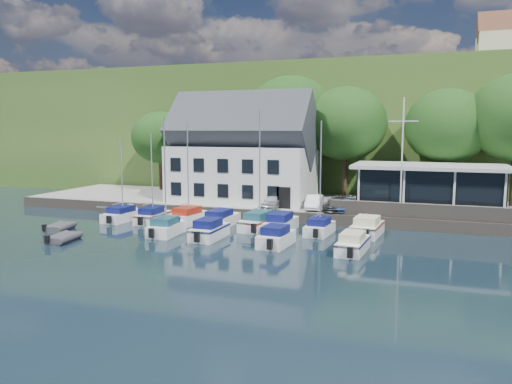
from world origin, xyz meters
TOP-DOWN VIEW (x-y plane):
  - ground at (0.00, 0.00)m, footprint 180.00×180.00m
  - quay at (0.00, 17.50)m, footprint 60.00×13.00m
  - quay_face at (0.00, 11.00)m, footprint 60.00×0.30m
  - hillside at (0.00, 62.00)m, footprint 160.00×75.00m
  - field_patch at (8.00, 70.00)m, footprint 50.00×30.00m
  - harbor_building at (-7.00, 16.50)m, footprint 14.40×8.20m
  - club_pavilion at (11.00, 16.00)m, footprint 13.20×7.20m
  - seawall at (12.00, 11.40)m, footprint 18.00×0.50m
  - gangway at (-16.50, 9.00)m, footprint 1.20×6.00m
  - car_silver at (-2.53, 12.52)m, footprint 1.45×3.60m
  - car_white at (1.21, 13.19)m, footprint 1.71×4.00m
  - car_dgrey at (3.43, 12.93)m, footprint 2.46×4.37m
  - car_blue at (4.04, 12.95)m, footprint 2.36×3.76m
  - flagpole at (8.78, 12.36)m, footprint 2.37×0.20m
  - tree_0 at (-19.34, 21.51)m, footprint 6.82×6.82m
  - tree_1 at (-12.97, 21.55)m, footprint 6.80×6.80m
  - tree_2 at (-3.46, 21.84)m, footprint 9.50×9.50m
  - tree_3 at (2.58, 21.55)m, footprint 8.51×8.51m
  - tree_4 at (12.49, 21.80)m, footprint 8.18×8.18m
  - boat_r1_0 at (-15.07, 7.13)m, footprint 2.43×6.28m
  - boat_r1_1 at (-11.96, 7.12)m, footprint 1.94×5.62m
  - boat_r1_2 at (-8.72, 7.67)m, footprint 2.98×6.37m
  - boat_r1_3 at (-5.70, 7.68)m, footprint 2.29×6.63m
  - boat_r1_4 at (-2.13, 7.53)m, footprint 2.92×6.83m
  - boat_r1_5 at (-0.21, 7.26)m, footprint 2.10×6.39m
  - boat_r1_6 at (3.00, 7.16)m, footprint 2.17×5.50m
  - boat_r1_7 at (6.59, 7.94)m, footprint 2.69×6.00m
  - boat_r2_1 at (-8.32, 2.98)m, footprint 2.31×5.38m
  - boat_r2_2 at (-4.57, 2.87)m, footprint 1.98×5.68m
  - boat_r2_3 at (0.88, 2.33)m, footprint 2.33×5.32m
  - boat_r2_4 at (6.32, 2.22)m, footprint 2.18×6.01m
  - dinghy_0 at (-17.50, 1.74)m, footprint 2.46×3.35m
  - dinghy_1 at (-14.44, -1.50)m, footprint 2.19×3.22m

SIDE VIEW (x-z plane):
  - ground at x=0.00m, z-range 0.00..0.00m
  - gangway at x=-16.50m, z-range -0.70..0.70m
  - dinghy_1 at x=-14.44m, z-range 0.00..0.70m
  - dinghy_0 at x=-17.50m, z-range 0.00..0.70m
  - quay at x=0.00m, z-range 0.00..1.00m
  - quay_face at x=0.00m, z-range 0.00..1.00m
  - boat_r2_4 at x=6.32m, z-range 0.00..1.43m
  - boat_r1_3 at x=-5.70m, z-range 0.00..1.46m
  - boat_r2_3 at x=0.88m, z-range 0.00..1.49m
  - boat_r1_7 at x=6.59m, z-range 0.00..1.55m
  - boat_r2_2 at x=-4.57m, z-range 0.00..1.56m
  - boat_r1_5 at x=-0.21m, z-range 0.00..1.57m
  - car_dgrey at x=3.43m, z-range 1.00..2.20m
  - car_blue at x=4.04m, z-range 1.00..2.20m
  - seawall at x=12.00m, z-range 1.00..2.20m
  - car_silver at x=-2.53m, z-range 1.00..2.22m
  - car_white at x=1.21m, z-range 1.00..2.28m
  - club_pavilion at x=11.00m, z-range 1.00..5.10m
  - boat_r1_0 at x=-15.07m, z-range 0.00..8.26m
  - boat_r1_6 at x=3.00m, z-range 0.00..8.30m
  - boat_r1_1 at x=-11.96m, z-range 0.00..8.75m
  - boat_r2_1 at x=-8.32m, z-range 0.00..8.80m
  - boat_r1_4 at x=-2.13m, z-range 0.00..9.31m
  - boat_r1_2 at x=-8.72m, z-range 0.00..9.33m
  - harbor_building at x=-7.00m, z-range 1.00..9.70m
  - tree_1 at x=-12.97m, z-range 1.00..10.30m
  - tree_0 at x=-19.34m, z-range 1.00..10.32m
  - flagpole at x=8.78m, z-range 1.00..10.86m
  - tree_4 at x=12.49m, z-range 1.00..12.18m
  - tree_3 at x=2.58m, z-range 1.00..12.64m
  - tree_2 at x=-3.46m, z-range 1.00..13.98m
  - hillside at x=0.00m, z-range 0.00..16.00m
  - field_patch at x=8.00m, z-range 16.00..16.30m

